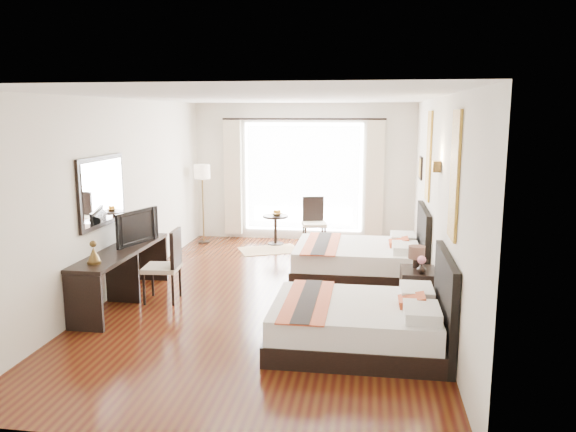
# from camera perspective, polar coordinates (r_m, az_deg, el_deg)

# --- Properties ---
(floor) EXTENTS (4.50, 7.50, 0.01)m
(floor) POSITION_cam_1_polar(r_m,az_deg,el_deg) (8.17, -1.66, -8.12)
(floor) COLOR #3A110A
(floor) RESTS_ON ground
(ceiling) EXTENTS (4.50, 7.50, 0.02)m
(ceiling) POSITION_cam_1_polar(r_m,az_deg,el_deg) (7.75, -1.77, 11.89)
(ceiling) COLOR white
(ceiling) RESTS_ON wall_headboard
(wall_headboard) EXTENTS (0.01, 7.50, 2.80)m
(wall_headboard) POSITION_cam_1_polar(r_m,az_deg,el_deg) (7.77, 14.82, 1.26)
(wall_headboard) COLOR silver
(wall_headboard) RESTS_ON floor
(wall_desk) EXTENTS (0.01, 7.50, 2.80)m
(wall_desk) POSITION_cam_1_polar(r_m,az_deg,el_deg) (8.52, -16.76, 1.94)
(wall_desk) COLOR silver
(wall_desk) RESTS_ON floor
(wall_window) EXTENTS (4.50, 0.01, 2.80)m
(wall_window) POSITION_cam_1_polar(r_m,az_deg,el_deg) (11.51, 1.57, 4.45)
(wall_window) COLOR silver
(wall_window) RESTS_ON floor
(wall_entry) EXTENTS (4.50, 0.01, 2.80)m
(wall_entry) POSITION_cam_1_polar(r_m,az_deg,el_deg) (4.28, -10.58, -5.83)
(wall_entry) COLOR silver
(wall_entry) RESTS_ON floor
(window_glass) EXTENTS (2.40, 0.02, 2.20)m
(window_glass) POSITION_cam_1_polar(r_m,az_deg,el_deg) (11.51, 1.55, 3.94)
(window_glass) COLOR white
(window_glass) RESTS_ON wall_window
(sheer_curtain) EXTENTS (2.30, 0.02, 2.10)m
(sheer_curtain) POSITION_cam_1_polar(r_m,az_deg,el_deg) (11.45, 1.52, 3.91)
(sheer_curtain) COLOR white
(sheer_curtain) RESTS_ON wall_window
(drape_left) EXTENTS (0.35, 0.14, 2.35)m
(drape_left) POSITION_cam_1_polar(r_m,az_deg,el_deg) (11.68, -5.61, 3.89)
(drape_left) COLOR #B6AD8D
(drape_left) RESTS_ON floor
(drape_right) EXTENTS (0.35, 0.14, 2.35)m
(drape_right) POSITION_cam_1_polar(r_m,az_deg,el_deg) (11.33, 8.81, 3.62)
(drape_right) COLOR #B6AD8D
(drape_right) RESTS_ON floor
(art_panel_near) EXTENTS (0.03, 0.50, 1.35)m
(art_panel_near) POSITION_cam_1_polar(r_m,az_deg,el_deg) (6.10, 16.57, 3.99)
(art_panel_near) COLOR brown
(art_panel_near) RESTS_ON wall_headboard
(art_panel_far) EXTENTS (0.03, 0.50, 1.35)m
(art_panel_far) POSITION_cam_1_polar(r_m,az_deg,el_deg) (8.81, 14.11, 5.93)
(art_panel_far) COLOR brown
(art_panel_far) RESTS_ON wall_headboard
(wall_sconce) EXTENTS (0.10, 0.14, 0.14)m
(wall_sconce) POSITION_cam_1_polar(r_m,az_deg,el_deg) (7.39, 14.84, 4.88)
(wall_sconce) COLOR #4C391B
(wall_sconce) RESTS_ON wall_headboard
(mirror_frame) EXTENTS (0.04, 1.25, 0.95)m
(mirror_frame) POSITION_cam_1_polar(r_m,az_deg,el_deg) (7.98, -18.40, 2.39)
(mirror_frame) COLOR black
(mirror_frame) RESTS_ON wall_desk
(mirror_glass) EXTENTS (0.01, 1.12, 0.82)m
(mirror_glass) POSITION_cam_1_polar(r_m,az_deg,el_deg) (7.96, -18.23, 2.39)
(mirror_glass) COLOR white
(mirror_glass) RESTS_ON mirror_frame
(bed_near) EXTENTS (1.95, 1.52, 1.09)m
(bed_near) POSITION_cam_1_polar(r_m,az_deg,el_deg) (6.43, 7.67, -10.67)
(bed_near) COLOR black
(bed_near) RESTS_ON floor
(bed_far) EXTENTS (2.05, 1.60, 1.15)m
(bed_far) POSITION_cam_1_polar(r_m,az_deg,el_deg) (9.03, 7.62, -4.38)
(bed_far) COLOR black
(bed_far) RESTS_ON floor
(nightstand) EXTENTS (0.47, 0.58, 0.56)m
(nightstand) POSITION_cam_1_polar(r_m,az_deg,el_deg) (7.70, 13.09, -7.33)
(nightstand) COLOR black
(nightstand) RESTS_ON floor
(table_lamp) EXTENTS (0.22, 0.22, 0.35)m
(table_lamp) POSITION_cam_1_polar(r_m,az_deg,el_deg) (7.68, 12.93, -3.81)
(table_lamp) COLOR black
(table_lamp) RESTS_ON nightstand
(vase) EXTENTS (0.13, 0.13, 0.12)m
(vase) POSITION_cam_1_polar(r_m,az_deg,el_deg) (7.46, 13.37, -5.65)
(vase) COLOR black
(vase) RESTS_ON nightstand
(console_desk) EXTENTS (0.50, 2.20, 0.76)m
(console_desk) POSITION_cam_1_polar(r_m,az_deg,el_deg) (8.11, -16.47, -5.85)
(console_desk) COLOR black
(console_desk) RESTS_ON floor
(television) EXTENTS (0.36, 0.84, 0.49)m
(television) POSITION_cam_1_polar(r_m,az_deg,el_deg) (8.29, -15.48, -1.04)
(television) COLOR black
(television) RESTS_ON console_desk
(bronze_figurine) EXTENTS (0.21, 0.21, 0.25)m
(bronze_figurine) POSITION_cam_1_polar(r_m,az_deg,el_deg) (7.33, -19.14, -3.64)
(bronze_figurine) COLOR #4C391B
(bronze_figurine) RESTS_ON console_desk
(desk_chair) EXTENTS (0.51, 0.51, 1.02)m
(desk_chair) POSITION_cam_1_polar(r_m,az_deg,el_deg) (8.05, -12.51, -6.29)
(desk_chair) COLOR #B9AF8E
(desk_chair) RESTS_ON floor
(floor_lamp) EXTENTS (0.32, 0.32, 1.59)m
(floor_lamp) POSITION_cam_1_polar(r_m,az_deg,el_deg) (11.32, -8.71, 3.94)
(floor_lamp) COLOR black
(floor_lamp) RESTS_ON floor
(side_table) EXTENTS (0.52, 0.52, 0.59)m
(side_table) POSITION_cam_1_polar(r_m,az_deg,el_deg) (11.20, -1.28, -1.43)
(side_table) COLOR black
(side_table) RESTS_ON floor
(fruit_bowl) EXTENTS (0.25, 0.25, 0.05)m
(fruit_bowl) POSITION_cam_1_polar(r_m,az_deg,el_deg) (11.11, -1.13, 0.16)
(fruit_bowl) COLOR #452818
(fruit_bowl) RESTS_ON side_table
(window_chair) EXTENTS (0.54, 0.54, 0.97)m
(window_chair) POSITION_cam_1_polar(r_m,az_deg,el_deg) (11.07, 2.65, -1.59)
(window_chair) COLOR #B9AF8E
(window_chair) RESTS_ON floor
(jute_rug) EXTENTS (1.32, 1.14, 0.01)m
(jute_rug) POSITION_cam_1_polar(r_m,az_deg,el_deg) (10.80, -1.91, -3.46)
(jute_rug) COLOR tan
(jute_rug) RESTS_ON floor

